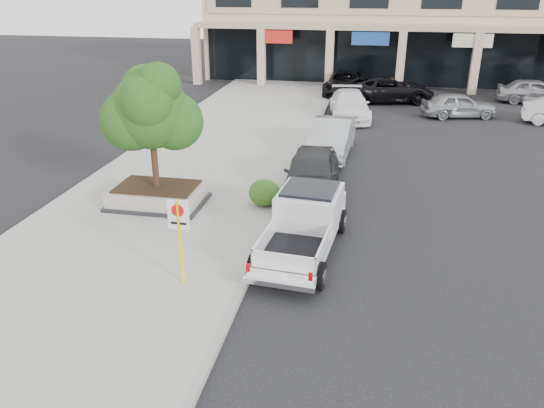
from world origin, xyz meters
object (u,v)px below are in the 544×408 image
Objects in this scene: curb_car_a at (312,173)px; lot_car_a at (459,105)px; pickup_truck at (302,227)px; curb_car_b at (331,138)px; lot_car_e at (535,91)px; planter_tree at (156,110)px; no_parking_sign at (179,230)px; curb_car_c at (350,105)px; lot_car_d at (387,89)px; curb_car_d at (346,83)px; planter at (158,195)px.

curb_car_a is 15.13m from lot_car_a.
pickup_truck reaches higher than curb_car_a.
lot_car_e is at bearing 51.98° from curb_car_b.
planter_tree is 26.86m from lot_car_e.
no_parking_sign is 0.43× the size of pickup_truck.
pickup_truck is at bearing -86.70° from curb_car_b.
lot_car_a is 0.92× the size of lot_car_e.
curb_car_c is at bearing 68.62° from planter_tree.
no_parking_sign is 0.55× the size of lot_car_a.
lot_car_d is 1.31× the size of lot_car_e.
lot_car_e is at bearing 67.89° from pickup_truck.
curb_car_d is (-0.27, 14.06, -0.01)m from curb_car_b.
curb_car_a reaches higher than lot_car_a.
curb_car_c is at bearing 80.83° from no_parking_sign.
pickup_truck reaches higher than lot_car_d.
lot_car_e is (17.03, 20.60, -2.64)m from planter_tree.
planter is 0.62× the size of curb_car_c.
lot_car_d is at bearing -30.90° from curb_car_d.
curb_car_a reaches higher than planter.
curb_car_a is 22.00m from lot_car_e.
curb_car_a is 0.99× the size of curb_car_b.
curb_car_c is at bearing 84.48° from curb_car_a.
no_parking_sign is at bearing 155.76° from lot_car_e.
curb_car_d is at bearing 94.23° from curb_car_b.
pickup_truck is (5.24, -2.49, -2.57)m from planter_tree.
curb_car_c reaches higher than planter.
pickup_truck is 9.55m from curb_car_b.
lot_car_a is at bearing 60.81° from curb_car_a.
planter_tree is at bearing -100.51° from curb_car_d.
pickup_truck is (2.74, 2.45, -0.79)m from no_parking_sign.
no_parking_sign reaches higher than lot_car_e.
pickup_truck is 23.60m from curb_car_d.
no_parking_sign reaches higher than lot_car_a.
pickup_truck reaches higher than curb_car_b.
pickup_truck reaches higher than curb_car_d.
curb_car_b is 17.98m from lot_car_e.
curb_car_d is at bearing 92.98° from lot_car_e.
curb_car_c is 0.91× the size of curb_car_d.
curb_car_a is (2.43, 7.16, -0.81)m from no_parking_sign.
planter_tree is 0.82× the size of curb_car_b.
planter_tree is 0.67× the size of lot_car_d.
planter is 1.39× the size of no_parking_sign.
curb_car_b is (0.27, 4.83, -0.02)m from curb_car_a.
no_parking_sign is at bearing 154.80° from lot_car_d.
planter is at bearing -157.16° from curb_car_a.
planter is 15.57m from curb_car_c.
curb_car_c is at bearing 93.69° from pickup_truck.
lot_car_a is at bearing 53.18° from planter_tree.
lot_car_d is at bearing 58.65° from curb_car_c.
curb_car_a is at bearing -90.14° from curb_car_b.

